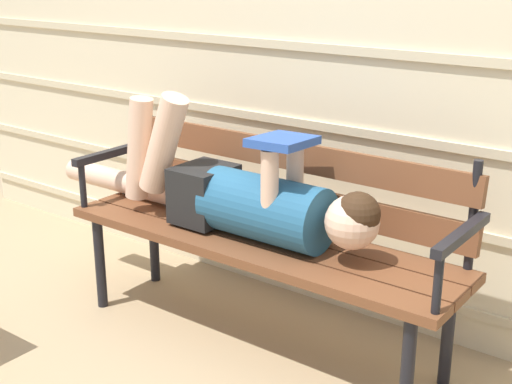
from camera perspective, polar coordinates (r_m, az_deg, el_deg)
name	(u,v)px	position (r m, az deg, el deg)	size (l,w,h in m)	color
ground_plane	(239,352)	(2.82, -1.37, -12.78)	(12.00, 12.00, 0.00)	tan
house_siding	(327,47)	(2.92, 5.79, 11.54)	(4.71, 0.08, 2.23)	beige
park_bench	(266,223)	(2.73, 0.82, -2.48)	(1.64, 0.44, 0.83)	brown
reclining_person	(237,195)	(2.69, -1.51, -0.22)	(1.63, 0.27, 0.53)	#23567A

